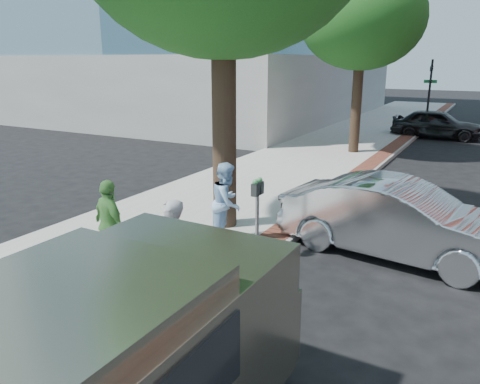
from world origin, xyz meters
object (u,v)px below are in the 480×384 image
Objects in this scene: person_officer at (227,202)px; sedan_silver at (398,220)px; parking_meter at (257,200)px; person_green at (110,225)px; person_gray at (172,252)px; bg_car at (437,124)px.

sedan_silver is (3.15, 1.24, -0.22)m from person_officer.
sedan_silver is at bearing -79.76° from person_officer.
person_officer is (-0.80, 0.22, -0.23)m from parking_meter.
person_officer is at bearing -99.14° from person_green.
sedan_silver is (4.30, 3.36, -0.20)m from person_green.
person_green reaches higher than sedan_silver.
person_gray is 19.84m from bg_car.
sedan_silver is at bearing 31.94° from parking_meter.
parking_meter is 0.90× the size of person_gray.
person_gray is at bearing -95.32° from parking_meter.
person_gray and person_officer have the same top height.
parking_meter is at bearing -116.41° from person_green.
bg_car is (-1.20, 15.93, -0.04)m from sedan_silver.
person_officer is 3.39m from sedan_silver.
parking_meter is 0.90× the size of person_officer.
person_gray is 2.67m from person_officer.
sedan_silver is at bearing -122.55° from person_green.
parking_meter is 0.35× the size of bg_car.
person_gray is 1.00× the size of person_officer.
bg_car is (1.36, 19.79, -0.25)m from person_gray.
person_green is 19.54m from bg_car.
parking_meter is at bearing 150.24° from person_gray.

